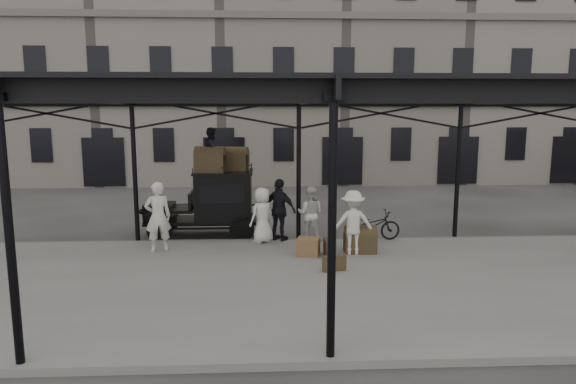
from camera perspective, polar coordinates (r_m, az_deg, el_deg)
name	(u,v)px	position (r m, az deg, el deg)	size (l,w,h in m)	color
ground	(303,262)	(14.34, 1.71, -7.73)	(120.00, 120.00, 0.00)	#383533
platform	(310,283)	(12.42, 2.43, -10.08)	(28.00, 8.00, 0.15)	slate
canopy	(310,90)	(12.02, 2.46, 11.21)	(22.50, 9.00, 4.74)	black
building_frontage	(281,62)	(31.83, -0.79, 14.27)	(64.00, 8.00, 14.00)	slate
taxi	(214,201)	(17.01, -8.18, -0.96)	(3.65, 1.55, 2.18)	black
porter_left	(158,217)	(15.02, -14.25, -2.69)	(0.73, 0.48, 2.01)	beige
porter_midleft	(310,213)	(15.87, 2.49, -2.40)	(0.82, 0.64, 1.68)	silver
porter_centre	(262,215)	(15.58, -2.87, -2.59)	(0.83, 0.54, 1.69)	silver
porter_official	(280,210)	(15.79, -0.94, -2.00)	(1.13, 0.47, 1.92)	black
porter_right	(353,223)	(14.42, 7.21, -3.39)	(1.17, 0.67, 1.80)	silver
bicycle	(372,226)	(16.09, 9.28, -3.70)	(0.62, 1.79, 0.94)	black
porter_roof	(212,150)	(16.71, -8.45, 4.68)	(0.69, 0.54, 1.42)	black
steamer_trunk_roof_near	(210,161)	(16.60, -8.64, 3.38)	(0.94, 0.57, 0.69)	#493A22
steamer_trunk_roof_far	(234,161)	(16.99, -5.97, 3.49)	(0.88, 0.54, 0.65)	#493A22
steamer_trunk_platform	(360,241)	(14.75, 8.03, -5.42)	(0.89, 0.54, 0.65)	#493A22
wicker_hamper	(308,247)	(14.32, 2.27, -6.10)	(0.60, 0.45, 0.50)	#916543
suitcase_upright	(328,248)	(14.36, 4.42, -6.18)	(0.15, 0.60, 0.45)	#493A22
suitcase_flat	(334,263)	(13.05, 5.17, -7.88)	(0.60, 0.15, 0.40)	#493A22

